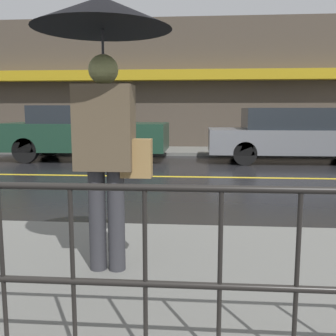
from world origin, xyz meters
TOP-DOWN VIEW (x-y plane):
  - ground_plane at (0.00, 0.00)m, footprint 80.00×80.00m
  - sidewalk_near at (0.00, -5.18)m, footprint 28.00×2.68m
  - sidewalk_far at (0.00, 4.93)m, footprint 28.00×2.18m
  - lane_marking at (0.00, 0.00)m, footprint 25.20×0.12m
  - building_storefront at (0.00, 6.13)m, footprint 28.00×0.85m
  - railing_foreground at (0.00, -6.27)m, footprint 12.00×0.04m
  - pedestrian at (-1.02, -5.14)m, footprint 1.05×1.05m
  - car_dark_green at (-3.53, 2.72)m, footprint 4.55×1.89m
  - car_grey at (2.27, 2.72)m, footprint 4.74×1.80m

SIDE VIEW (x-z plane):
  - ground_plane at x=0.00m, z-range 0.00..0.00m
  - lane_marking at x=0.00m, z-range 0.00..0.01m
  - sidewalk_far at x=0.00m, z-range 0.00..0.10m
  - sidewalk_near at x=0.00m, z-range 0.00..0.10m
  - railing_foreground at x=0.00m, z-range 0.22..1.14m
  - car_grey at x=2.27m, z-range 0.01..1.46m
  - car_dark_green at x=-3.53m, z-range 0.03..1.54m
  - pedestrian at x=-1.02m, z-range 0.71..2.82m
  - building_storefront at x=0.00m, z-range 0.02..4.63m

